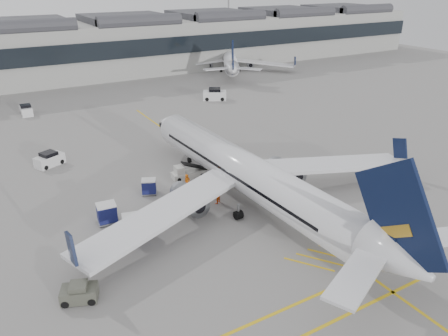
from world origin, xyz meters
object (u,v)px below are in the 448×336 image
pushback_tug (79,293)px  ramp_agent_a (187,183)px  baggage_cart_a (149,186)px  belt_loader (187,173)px  ramp_agent_b (217,196)px  airliner_main (250,175)px

pushback_tug → ramp_agent_a: bearing=61.2°
baggage_cart_a → belt_loader: bearing=42.3°
belt_loader → pushback_tug: belt_loader is taller
ramp_agent_a → ramp_agent_b: bearing=-84.8°
belt_loader → ramp_agent_a: (-1.53, -3.19, 0.43)m
ramp_agent_a → ramp_agent_b: ramp_agent_a is taller
ramp_agent_a → ramp_agent_b: (1.40, -3.70, -0.17)m
ramp_agent_b → airliner_main: bearing=126.0°
airliner_main → belt_loader: 9.30m
ramp_agent_a → ramp_agent_b: size_ratio=1.22×
airliner_main → belt_loader: size_ratio=8.86×
airliner_main → baggage_cart_a: (-7.66, 6.87, -2.25)m
baggage_cart_a → pushback_tug: bearing=-104.5°
belt_loader → ramp_agent_b: size_ratio=2.83×
airliner_main → belt_loader: airliner_main is taller
belt_loader → baggage_cart_a: bearing=-157.7°
ramp_agent_b → pushback_tug: size_ratio=0.57×
airliner_main → pushback_tug: bearing=-164.4°
ramp_agent_a → pushback_tug: 17.58m
ramp_agent_b → pushback_tug: ramp_agent_b is taller
belt_loader → ramp_agent_a: 3.57m
baggage_cart_a → ramp_agent_b: (5.01, -5.18, -0.06)m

